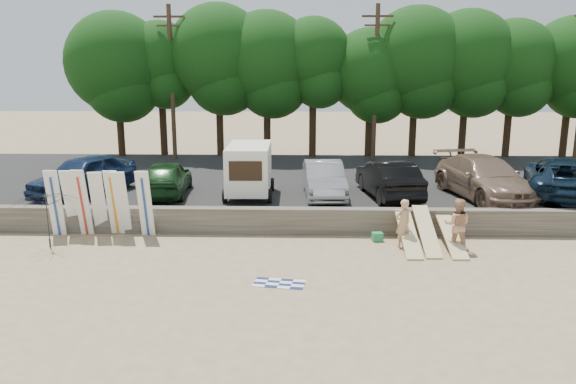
% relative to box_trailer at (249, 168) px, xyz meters
% --- Properties ---
extents(ground, '(120.00, 120.00, 0.00)m').
position_rel_box_trailer_xyz_m(ground, '(4.54, -6.16, -1.96)').
color(ground, tan).
rests_on(ground, ground).
extents(seawall, '(44.00, 0.50, 1.00)m').
position_rel_box_trailer_xyz_m(seawall, '(4.54, -3.16, -1.46)').
color(seawall, '#6B6356').
rests_on(seawall, ground).
extents(parking_lot, '(44.00, 14.50, 0.70)m').
position_rel_box_trailer_xyz_m(parking_lot, '(4.54, 4.34, -1.61)').
color(parking_lot, '#282828').
rests_on(parking_lot, ground).
extents(treeline, '(33.41, 6.55, 9.29)m').
position_rel_box_trailer_xyz_m(treeline, '(4.35, 11.37, 4.60)').
color(treeline, '#382616').
rests_on(treeline, parking_lot).
extents(utility_poles, '(25.80, 0.26, 9.00)m').
position_rel_box_trailer_xyz_m(utility_poles, '(6.54, 9.84, 3.47)').
color(utility_poles, '#473321').
rests_on(utility_poles, parking_lot).
extents(box_trailer, '(2.07, 3.59, 2.25)m').
position_rel_box_trailer_xyz_m(box_trailer, '(0.00, 0.00, 0.00)').
color(box_trailer, white).
rests_on(box_trailer, parking_lot).
extents(car_0, '(4.01, 5.56, 1.76)m').
position_rel_box_trailer_xyz_m(car_0, '(-7.26, 0.08, -0.38)').
color(car_0, '#132545').
rests_on(car_0, parking_lot).
extents(car_1, '(2.13, 4.62, 1.54)m').
position_rel_box_trailer_xyz_m(car_1, '(-3.63, 0.15, -0.49)').
color(car_1, black).
rests_on(car_1, parking_lot).
extents(car_2, '(1.88, 4.70, 1.52)m').
position_rel_box_trailer_xyz_m(car_2, '(3.23, 0.06, -0.50)').
color(car_2, gray).
rests_on(car_2, parking_lot).
extents(car_3, '(2.45, 5.09, 1.61)m').
position_rel_box_trailer_xyz_m(car_3, '(6.00, 0.02, -0.46)').
color(car_3, black).
rests_on(car_3, parking_lot).
extents(car_4, '(3.62, 6.42, 1.76)m').
position_rel_box_trailer_xyz_m(car_4, '(10.07, -0.01, -0.38)').
color(car_4, '#7E6450').
rests_on(car_4, parking_lot).
extents(car_5, '(4.86, 6.95, 1.76)m').
position_rel_box_trailer_xyz_m(car_5, '(13.38, -0.01, -0.38)').
color(car_5, black).
rests_on(car_5, parking_lot).
extents(surfboard_upright_0, '(0.53, 0.54, 2.57)m').
position_rel_box_trailer_xyz_m(surfboard_upright_0, '(-6.87, -3.78, -0.68)').
color(surfboard_upright_0, white).
rests_on(surfboard_upright_0, ground).
extents(surfboard_upright_1, '(0.53, 0.72, 2.53)m').
position_rel_box_trailer_xyz_m(surfboard_upright_1, '(-6.36, -3.52, -0.70)').
color(surfboard_upright_1, white).
rests_on(surfboard_upright_1, ground).
extents(surfboard_upright_2, '(0.54, 0.56, 2.57)m').
position_rel_box_trailer_xyz_m(surfboard_upright_2, '(-5.88, -3.67, -0.68)').
color(surfboard_upright_2, white).
rests_on(surfboard_upright_2, ground).
extents(surfboard_upright_3, '(0.61, 0.86, 2.51)m').
position_rel_box_trailer_xyz_m(surfboard_upright_3, '(-5.29, -3.62, -0.71)').
color(surfboard_upright_3, white).
rests_on(surfboard_upright_3, ground).
extents(surfboard_upright_4, '(0.50, 0.61, 2.55)m').
position_rel_box_trailer_xyz_m(surfboard_upright_4, '(-4.70, -3.65, -0.69)').
color(surfboard_upright_4, white).
rests_on(surfboard_upright_4, ground).
extents(surfboard_upright_5, '(0.53, 0.75, 2.53)m').
position_rel_box_trailer_xyz_m(surfboard_upright_5, '(-4.40, -3.68, -0.70)').
color(surfboard_upright_5, white).
rests_on(surfboard_upright_5, ground).
extents(surfboard_upright_6, '(0.50, 0.60, 2.56)m').
position_rel_box_trailer_xyz_m(surfboard_upright_6, '(-3.51, -3.76, -0.68)').
color(surfboard_upright_6, white).
rests_on(surfboard_upright_6, ground).
extents(surfboard_low_0, '(0.56, 2.87, 1.01)m').
position_rel_box_trailer_xyz_m(surfboard_low_0, '(6.03, -4.68, -1.45)').
color(surfboard_low_0, '#D6C287').
rests_on(surfboard_low_0, ground).
extents(surfboard_low_1, '(0.56, 2.82, 1.15)m').
position_rel_box_trailer_xyz_m(surfboard_low_1, '(6.69, -4.57, -1.39)').
color(surfboard_low_1, '#D6C287').
rests_on(surfboard_low_1, ground).
extents(surfboard_low_2, '(0.56, 2.90, 0.92)m').
position_rel_box_trailer_xyz_m(surfboard_low_2, '(7.54, -4.65, -1.50)').
color(surfboard_low_2, '#D6C287').
rests_on(surfboard_low_2, ground).
extents(beachgoer_a, '(0.75, 0.67, 1.73)m').
position_rel_box_trailer_xyz_m(beachgoer_a, '(5.84, -4.65, -1.10)').
color(beachgoer_a, tan).
rests_on(beachgoer_a, ground).
extents(beachgoer_b, '(1.05, 0.91, 1.85)m').
position_rel_box_trailer_xyz_m(beachgoer_b, '(7.63, -5.01, -1.04)').
color(beachgoer_b, tan).
rests_on(beachgoer_b, ground).
extents(cooler, '(0.42, 0.36, 0.32)m').
position_rel_box_trailer_xyz_m(cooler, '(5.04, -4.02, -1.80)').
color(cooler, '#268B50').
rests_on(cooler, ground).
extents(gear_bag, '(0.34, 0.29, 0.22)m').
position_rel_box_trailer_xyz_m(gear_bag, '(6.27, -3.83, -1.85)').
color(gear_bag, orange).
rests_on(gear_bag, ground).
extents(beach_towel, '(1.71, 1.71, 0.00)m').
position_rel_box_trailer_xyz_m(beach_towel, '(1.63, -8.19, -1.96)').
color(beach_towel, white).
rests_on(beach_towel, ground).
extents(beach_umbrella, '(3.04, 3.03, 2.01)m').
position_rel_box_trailer_xyz_m(beach_umbrella, '(-6.61, -5.10, -0.96)').
color(beach_umbrella, black).
rests_on(beach_umbrella, ground).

